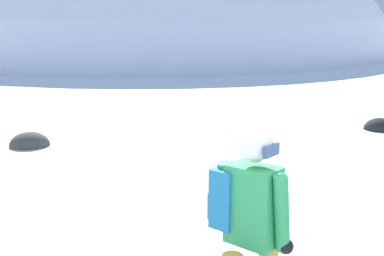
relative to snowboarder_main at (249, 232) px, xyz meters
The scene contains 4 objects.
ridge_peak_main 29.60m from the snowboarder_main, 88.17° to the left, with size 30.20×27.18×15.50m.
snowboarder_main is the anchor object (origin of this frame).
rock_dark 6.79m from the snowboarder_main, 113.67° to the left, with size 0.76×0.64×0.53m.
rock_small 8.04m from the snowboarder_main, 55.11° to the left, with size 0.71×0.60×0.50m.
Camera 1 is at (-0.80, -2.53, 2.46)m, focal length 46.13 mm.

